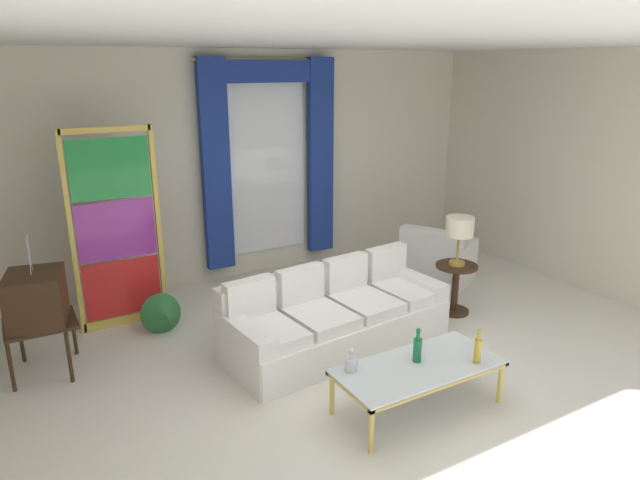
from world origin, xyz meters
TOP-DOWN VIEW (x-y plane):
  - ground_plane at (0.00, 0.00)m, footprint 16.00×16.00m
  - wall_rear at (0.00, 3.06)m, footprint 8.00×0.12m
  - wall_right at (3.66, 0.60)m, footprint 0.12×7.00m
  - ceiling_slab at (0.00, 0.80)m, footprint 8.00×7.60m
  - curtained_window at (0.36, 2.89)m, footprint 2.00×0.17m
  - couch_white_long at (-0.04, 0.58)m, footprint 2.41×1.15m
  - coffee_table at (-0.02, -0.77)m, footprint 1.42×0.65m
  - bottle_blue_decanter at (0.01, -0.71)m, footprint 0.07×0.07m
  - bottle_crystal_tall at (0.44, -0.97)m, footprint 0.06×0.06m
  - bottle_amber_squat at (-0.55, -0.56)m, footprint 0.10×0.10m
  - vintage_tv at (-2.69, 1.46)m, footprint 0.62×0.68m
  - armchair_white at (2.06, 1.38)m, footprint 1.09×1.08m
  - stained_glass_divider at (-1.81, 2.16)m, footprint 0.95×0.05m
  - peacock_figurine at (-1.51, 1.67)m, footprint 0.44×0.60m
  - round_side_table at (1.61, 0.55)m, footprint 0.48×0.48m
  - table_lamp_brass at (1.61, 0.55)m, footprint 0.32×0.32m

SIDE VIEW (x-z plane):
  - ground_plane at x=0.00m, z-range 0.00..0.00m
  - peacock_figurine at x=-1.51m, z-range -0.03..0.47m
  - armchair_white at x=2.06m, z-range -0.11..0.69m
  - couch_white_long at x=-0.04m, z-range -0.12..0.74m
  - round_side_table at x=1.61m, z-range 0.06..0.65m
  - coffee_table at x=-0.02m, z-range 0.17..0.58m
  - bottle_amber_squat at x=-0.55m, z-range 0.38..0.58m
  - bottle_crystal_tall at x=0.44m, z-range 0.38..0.68m
  - bottle_blue_decanter at x=0.01m, z-range 0.38..0.69m
  - vintage_tv at x=-2.69m, z-range 0.06..1.40m
  - table_lamp_brass at x=1.61m, z-range 0.74..1.31m
  - stained_glass_divider at x=-1.81m, z-range -0.04..2.16m
  - wall_rear at x=0.00m, z-range 0.00..3.00m
  - wall_right at x=3.66m, z-range 0.00..3.00m
  - curtained_window at x=0.36m, z-range 0.39..3.09m
  - ceiling_slab at x=0.00m, z-range 3.00..3.04m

